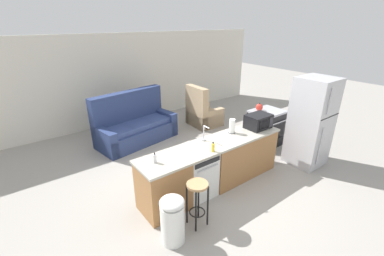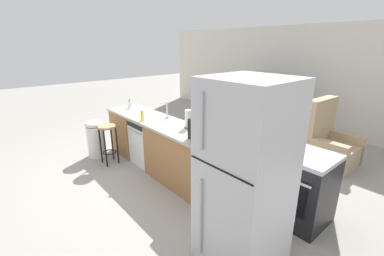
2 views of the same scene
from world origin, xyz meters
name	(u,v)px [view 2 (image 2 of 2)]	position (x,y,z in m)	size (l,w,h in m)	color
ground_plane	(158,166)	(0.00, 0.00, 0.00)	(24.00, 24.00, 0.00)	gray
wall_back	(298,78)	(0.30, 4.20, 1.30)	(10.00, 0.06, 2.60)	silver
kitchen_counter	(165,149)	(0.24, 0.00, 0.42)	(2.94, 0.66, 0.90)	#9E6B3D
dishwasher	(150,141)	(-0.25, 0.00, 0.42)	(0.58, 0.61, 0.84)	white
stove_range	(298,186)	(2.35, 0.55, 0.45)	(0.76, 0.68, 0.90)	black
refrigerator	(245,180)	(2.35, -0.55, 0.94)	(0.72, 0.73, 1.89)	#B7B7BC
microwave	(210,130)	(1.32, 0.00, 1.04)	(0.50, 0.37, 0.28)	black
sink_faucet	(166,111)	(0.06, 0.18, 1.03)	(0.07, 0.18, 0.30)	silver
paper_towel_roll	(188,119)	(0.71, 0.13, 1.04)	(0.14, 0.14, 0.28)	#4C4C51
soap_bottle	(142,117)	(-0.08, -0.22, 0.97)	(0.06, 0.06, 0.18)	yellow
dish_soap_bottle	(130,105)	(-1.03, 0.03, 0.97)	(0.06, 0.06, 0.18)	silver
kettle	(296,140)	(2.18, 0.68, 0.99)	(0.21, 0.17, 0.19)	red
bar_stool	(108,136)	(-0.71, -0.61, 0.54)	(0.32, 0.32, 0.74)	tan
trash_bin	(96,138)	(-1.18, -0.66, 0.38)	(0.35, 0.35, 0.74)	white
couch	(247,117)	(-0.15, 2.74, 0.39)	(2.12, 1.21, 1.27)	navy
armchair	(327,145)	(1.90, 2.50, 0.35)	(0.83, 0.88, 1.20)	tan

